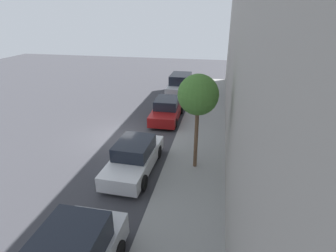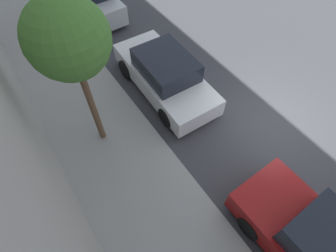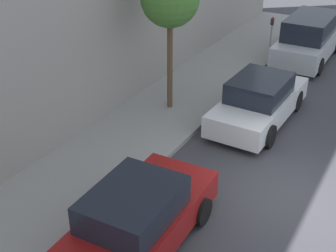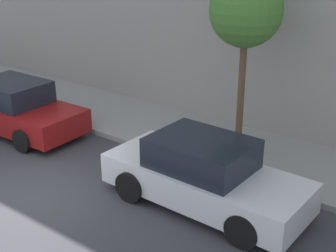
% 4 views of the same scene
% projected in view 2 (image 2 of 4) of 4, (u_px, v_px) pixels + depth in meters
% --- Properties ---
extents(ground_plane, '(60.00, 60.00, 0.00)m').
position_uv_depth(ground_plane, '(274.00, 124.00, 8.86)').
color(ground_plane, '#38383D').
extents(sidewalk, '(3.00, 32.00, 0.15)m').
position_uv_depth(sidewalk, '(148.00, 205.00, 7.16)').
color(sidewalk, gray).
rests_on(sidewalk, ground_plane).
extents(parked_sedan_second, '(1.92, 4.55, 1.54)m').
position_uv_depth(parked_sedan_second, '(165.00, 75.00, 9.21)').
color(parked_sedan_second, silver).
rests_on(parked_sedan_second, ground_plane).
extents(parking_meter_near, '(0.11, 0.15, 1.50)m').
position_uv_depth(parking_meter_near, '(49.00, 1.00, 11.41)').
color(parking_meter_near, '#ADADB2').
rests_on(parking_meter_near, sidewalk).
extents(street_tree, '(1.83, 1.83, 4.57)m').
position_uv_depth(street_tree, '(68.00, 40.00, 5.45)').
color(street_tree, brown).
rests_on(street_tree, sidewalk).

